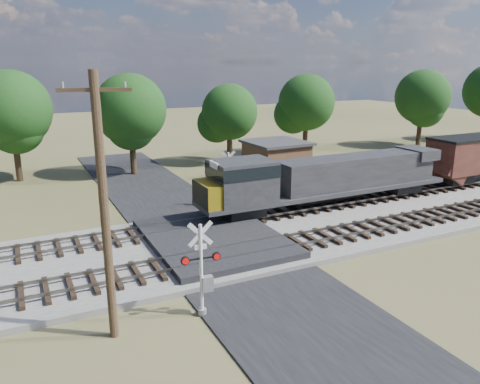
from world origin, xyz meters
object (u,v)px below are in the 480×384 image
equipment_shed (276,160)px  utility_pole (104,205)px  crossing_signal_far (227,184)px  crossing_signal_near (203,277)px

equipment_shed → utility_pole: bearing=-136.0°
crossing_signal_far → utility_pole: utility_pole is taller
crossing_signal_far → equipment_shed: 9.40m
crossing_signal_near → equipment_shed: size_ratio=0.79×
crossing_signal_far → equipment_shed: bearing=-130.9°
utility_pole → equipment_shed: size_ratio=1.91×
crossing_signal_far → utility_pole: bearing=61.5°
equipment_shed → crossing_signal_near: bearing=-129.5°
utility_pole → equipment_shed: 26.27m
utility_pole → crossing_signal_near: bearing=12.5°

